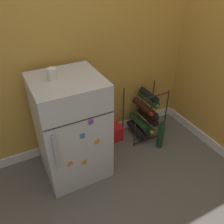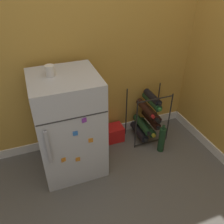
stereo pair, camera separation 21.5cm
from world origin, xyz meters
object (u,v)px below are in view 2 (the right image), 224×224
wine_rack (148,116)px  fridge_top_cup (50,71)px  loose_bottle_floor (162,139)px  mini_fridge (69,125)px  soda_box (111,134)px

wine_rack → fridge_top_cup: (-0.90, -0.08, 0.68)m
wine_rack → loose_bottle_floor: (0.04, -0.24, -0.13)m
wine_rack → fridge_top_cup: bearing=-174.9°
mini_fridge → wine_rack: mini_fridge is taller
fridge_top_cup → soda_box: bearing=17.1°
mini_fridge → loose_bottle_floor: 0.92m
loose_bottle_floor → fridge_top_cup: bearing=170.4°
soda_box → loose_bottle_floor: 0.53m
wine_rack → soda_box: wine_rack is taller
soda_box → fridge_top_cup: fridge_top_cup is taller
wine_rack → loose_bottle_floor: bearing=-80.5°
mini_fridge → fridge_top_cup: bearing=157.9°
fridge_top_cup → loose_bottle_floor: size_ratio=0.27×
mini_fridge → soda_box: (0.45, 0.20, -0.37)m
wine_rack → soda_box: size_ratio=2.21×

